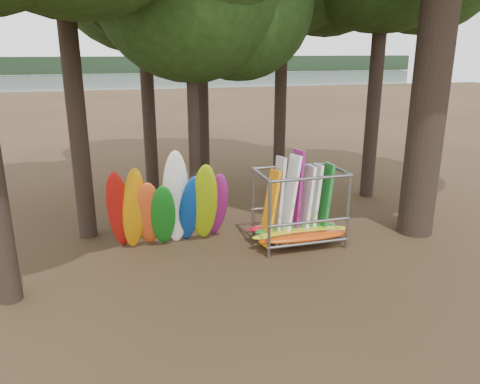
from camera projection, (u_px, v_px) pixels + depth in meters
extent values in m
plane|color=#47331E|center=(264.00, 251.00, 13.72)|extent=(120.00, 120.00, 0.00)
plane|color=gray|center=(134.00, 89.00, 68.91)|extent=(160.00, 160.00, 0.00)
cube|color=black|center=(120.00, 65.00, 114.32)|extent=(160.00, 4.00, 4.00)
cylinder|color=black|center=(66.00, 12.00, 12.92)|extent=(0.55, 0.55, 13.30)
cylinder|color=black|center=(146.00, 64.00, 16.79)|extent=(0.49, 0.49, 10.32)
cylinder|color=black|center=(199.00, 16.00, 18.70)|extent=(0.60, 0.60, 13.87)
cylinder|color=black|center=(282.00, 46.00, 18.40)|extent=(0.49, 0.49, 11.58)
cylinder|color=black|center=(193.00, 92.00, 14.24)|extent=(0.36, 0.36, 8.84)
cylinder|color=black|center=(379.00, 44.00, 17.25)|extent=(0.53, 0.53, 11.68)
ellipsoid|color=#B2150F|center=(119.00, 211.00, 13.17)|extent=(0.81, 1.64, 2.76)
ellipsoid|color=orange|center=(134.00, 210.00, 13.15)|extent=(0.82, 1.46, 2.82)
ellipsoid|color=#F05622|center=(148.00, 214.00, 13.39)|extent=(0.83, 1.58, 2.40)
ellipsoid|color=#12731B|center=(163.00, 216.00, 13.42)|extent=(0.81, 1.53, 2.31)
ellipsoid|color=white|center=(176.00, 199.00, 13.54)|extent=(0.85, 1.23, 3.14)
ellipsoid|color=#0C3D9D|center=(190.00, 209.00, 13.73)|extent=(0.80, 1.59, 2.49)
ellipsoid|color=#9AC40E|center=(205.00, 204.00, 13.62)|extent=(0.95, 1.83, 2.86)
ellipsoid|color=#931D7C|center=(216.00, 206.00, 14.03)|extent=(0.78, 1.64, 2.49)
ellipsoid|color=#C3400A|center=(305.00, 237.00, 13.68)|extent=(2.84, 0.55, 0.24)
ellipsoid|color=gold|center=(301.00, 233.00, 13.97)|extent=(3.11, 0.55, 0.24)
ellipsoid|color=#1D8326|center=(296.00, 228.00, 14.33)|extent=(2.69, 0.55, 0.24)
ellipsoid|color=red|center=(293.00, 225.00, 14.58)|extent=(3.02, 0.55, 0.24)
cube|color=orange|center=(270.00, 208.00, 13.84)|extent=(0.56, 0.80, 2.32)
cube|color=silver|center=(278.00, 201.00, 14.01)|extent=(0.38, 0.80, 2.67)
cube|color=white|center=(289.00, 200.00, 13.91)|extent=(0.61, 0.83, 2.74)
cube|color=#88166A|center=(296.00, 196.00, 14.17)|extent=(0.39, 0.82, 2.84)
cube|color=white|center=(307.00, 204.00, 14.15)|extent=(0.41, 0.75, 2.38)
cube|color=white|center=(314.00, 202.00, 14.35)|extent=(0.38, 0.76, 2.37)
cube|color=#1A7529|center=(325.00, 203.00, 14.27)|extent=(0.41, 0.75, 2.41)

